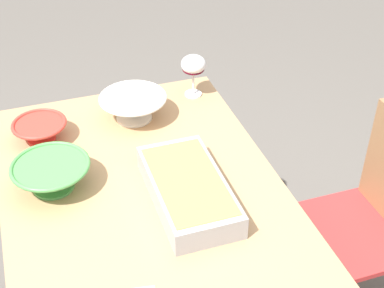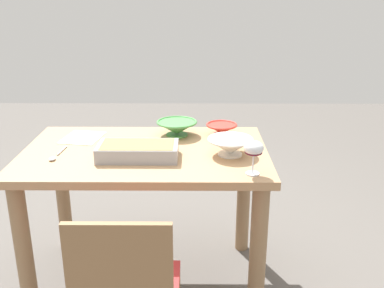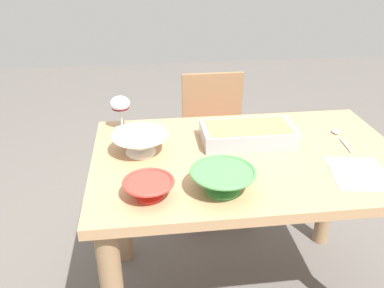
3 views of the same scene
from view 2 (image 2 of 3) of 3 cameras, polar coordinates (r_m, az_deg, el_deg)
ground_plane at (r=2.64m, az=-5.40°, el=-16.76°), size 8.00×8.00×0.00m
dining_table at (r=2.32m, az=-5.89°, el=-4.17°), size 1.23×0.79×0.77m
wine_glass at (r=1.95m, az=7.88°, el=-0.75°), size 0.09×0.09×0.16m
casserole_dish at (r=2.16m, az=-6.92°, el=-0.79°), size 0.38×0.19×0.07m
mixing_bowl at (r=2.18m, az=4.91°, el=-0.20°), size 0.22×0.22×0.09m
small_bowl at (r=2.48m, az=3.81°, el=1.97°), size 0.17×0.17×0.07m
serving_bowl at (r=2.47m, az=-1.94°, el=2.14°), size 0.22×0.22×0.08m
serving_spoon at (r=2.26m, az=-17.06°, el=-1.50°), size 0.04×0.21×0.01m
napkin at (r=2.51m, az=-13.80°, el=0.79°), size 0.23×0.26×0.00m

